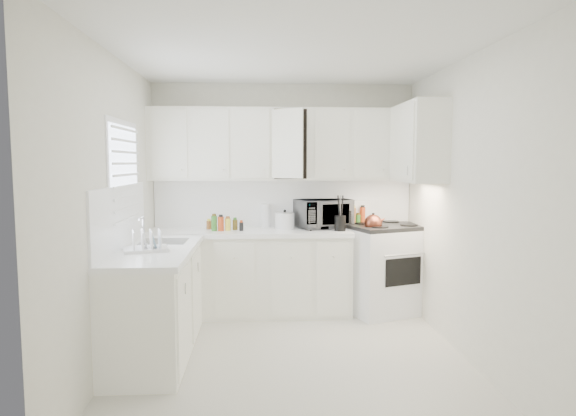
{
  "coord_description": "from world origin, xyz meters",
  "views": [
    {
      "loc": [
        -0.28,
        -4.08,
        1.7
      ],
      "look_at": [
        0.0,
        0.7,
        1.25
      ],
      "focal_mm": 30.33,
      "sensor_mm": 36.0,
      "label": 1
    }
  ],
  "objects": [
    {
      "name": "floor",
      "position": [
        0.0,
        0.0,
        0.0
      ],
      "size": [
        3.2,
        3.2,
        0.0
      ],
      "primitive_type": "plane",
      "color": "silver",
      "rests_on": "ground"
    },
    {
      "name": "ceiling",
      "position": [
        0.0,
        0.0,
        2.6
      ],
      "size": [
        3.2,
        3.2,
        0.0
      ],
      "primitive_type": "plane",
      "rotation": [
        3.14,
        0.0,
        0.0
      ],
      "color": "white",
      "rests_on": "ground"
    },
    {
      "name": "wall_back",
      "position": [
        0.0,
        1.6,
        1.3
      ],
      "size": [
        3.0,
        0.0,
        3.0
      ],
      "primitive_type": "plane",
      "rotation": [
        1.57,
        0.0,
        0.0
      ],
      "color": "white",
      "rests_on": "ground"
    },
    {
      "name": "wall_front",
      "position": [
        0.0,
        -1.6,
        1.3
      ],
      "size": [
        3.0,
        0.0,
        3.0
      ],
      "primitive_type": "plane",
      "rotation": [
        -1.57,
        0.0,
        0.0
      ],
      "color": "white",
      "rests_on": "ground"
    },
    {
      "name": "wall_left",
      "position": [
        -1.5,
        0.0,
        1.3
      ],
      "size": [
        0.0,
        3.2,
        3.2
      ],
      "primitive_type": "plane",
      "rotation": [
        1.57,
        0.0,
        1.57
      ],
      "color": "white",
      "rests_on": "ground"
    },
    {
      "name": "wall_right",
      "position": [
        1.5,
        0.0,
        1.3
      ],
      "size": [
        0.0,
        3.2,
        3.2
      ],
      "primitive_type": "plane",
      "rotation": [
        1.57,
        0.0,
        -1.57
      ],
      "color": "white",
      "rests_on": "ground"
    },
    {
      "name": "window_blinds",
      "position": [
        -1.48,
        0.35,
        1.55
      ],
      "size": [
        0.06,
        0.96,
        1.06
      ],
      "primitive_type": null,
      "color": "white",
      "rests_on": "wall_left"
    },
    {
      "name": "lower_cabinets_back",
      "position": [
        -0.39,
        1.3,
        0.45
      ],
      "size": [
        2.22,
        0.6,
        0.9
      ],
      "primitive_type": null,
      "color": "white",
      "rests_on": "floor"
    },
    {
      "name": "lower_cabinets_left",
      "position": [
        -1.2,
        0.2,
        0.45
      ],
      "size": [
        0.6,
        1.6,
        0.9
      ],
      "primitive_type": null,
      "color": "white",
      "rests_on": "floor"
    },
    {
      "name": "countertop_back",
      "position": [
        -0.39,
        1.29,
        0.93
      ],
      "size": [
        2.24,
        0.64,
        0.05
      ],
      "primitive_type": "cube",
      "color": "white",
      "rests_on": "lower_cabinets_back"
    },
    {
      "name": "countertop_left",
      "position": [
        -1.19,
        0.2,
        0.93
      ],
      "size": [
        0.64,
        1.62,
        0.05
      ],
      "primitive_type": "cube",
      "color": "white",
      "rests_on": "lower_cabinets_left"
    },
    {
      "name": "backsplash_back",
      "position": [
        0.0,
        1.59,
        1.23
      ],
      "size": [
        2.98,
        0.02,
        0.55
      ],
      "primitive_type": "cube",
      "color": "white",
      "rests_on": "wall_back"
    },
    {
      "name": "backsplash_left",
      "position": [
        -1.49,
        0.2,
        1.23
      ],
      "size": [
        0.02,
        1.6,
        0.55
      ],
      "primitive_type": "cube",
      "color": "white",
      "rests_on": "wall_left"
    },
    {
      "name": "upper_cabinets_back",
      "position": [
        0.0,
        1.44,
        1.5
      ],
      "size": [
        3.0,
        0.33,
        0.8
      ],
      "primitive_type": null,
      "color": "white",
      "rests_on": "wall_back"
    },
    {
      "name": "upper_cabinets_right",
      "position": [
        1.33,
        0.82,
        1.5
      ],
      "size": [
        0.33,
        0.9,
        0.8
      ],
      "primitive_type": null,
      "color": "white",
      "rests_on": "wall_right"
    },
    {
      "name": "sink",
      "position": [
        -1.19,
        0.55,
        1.07
      ],
      "size": [
        0.42,
        0.38,
        0.3
      ],
      "primitive_type": null,
      "color": "gray",
      "rests_on": "countertop_left"
    },
    {
      "name": "stove",
      "position": [
        1.14,
        1.28,
        0.64
      ],
      "size": [
        1.01,
        0.92,
        1.28
      ],
      "primitive_type": null,
      "rotation": [
        0.0,
        0.0,
        0.34
      ],
      "color": "white",
      "rests_on": "floor"
    },
    {
      "name": "tea_kettle",
      "position": [
        0.96,
        1.12,
        1.05
      ],
      "size": [
        0.29,
        0.27,
        0.22
      ],
      "primitive_type": null,
      "rotation": [
        0.0,
        0.0,
        -0.33
      ],
      "color": "maroon",
      "rests_on": "stove"
    },
    {
      "name": "frying_pan",
      "position": [
        1.32,
        1.44,
        0.97
      ],
      "size": [
        0.44,
        0.55,
        0.04
      ],
      "primitive_type": null,
      "rotation": [
        0.0,
        0.0,
        0.38
      ],
      "color": "black",
      "rests_on": "stove"
    },
    {
      "name": "microwave",
      "position": [
        0.45,
        1.44,
        1.15
      ],
      "size": [
        0.67,
        0.51,
        0.4
      ],
      "primitive_type": "imported",
      "rotation": [
        0.0,
        0.0,
        0.34
      ],
      "color": "gray",
      "rests_on": "countertop_back"
    },
    {
      "name": "rice_cooker",
      "position": [
        0.0,
        1.38,
        1.06
      ],
      "size": [
        0.25,
        0.25,
        0.22
      ],
      "primitive_type": null,
      "rotation": [
        0.0,
        0.0,
        0.19
      ],
      "color": "white",
      "rests_on": "countertop_back"
    },
    {
      "name": "paper_towel",
      "position": [
        -0.21,
        1.52,
        1.08
      ],
      "size": [
        0.12,
        0.12,
        0.27
      ],
      "primitive_type": "cylinder",
      "color": "white",
      "rests_on": "countertop_back"
    },
    {
      "name": "utensil_crock",
      "position": [
        0.6,
        1.18,
        1.15
      ],
      "size": [
        0.15,
        0.15,
        0.4
      ],
      "primitive_type": null,
      "rotation": [
        0.0,
        0.0,
        -0.15
      ],
      "color": "black",
      "rests_on": "countertop_back"
    },
    {
      "name": "dish_rack",
      "position": [
        -1.25,
        0.07,
        1.05
      ],
      "size": [
        0.42,
        0.36,
        0.2
      ],
      "primitive_type": null,
      "rotation": [
        0.0,
        0.0,
        0.29
      ],
      "color": "white",
      "rests_on": "countertop_left"
    },
    {
      "name": "spice_left_0",
      "position": [
        -0.85,
        1.42,
        1.02
      ],
      "size": [
        0.06,
        0.06,
        0.13
      ],
      "primitive_type": "cylinder",
      "color": "#9B5C2A",
      "rests_on": "countertop_back"
    },
    {
      "name": "spice_left_1",
      "position": [
        -0.78,
        1.33,
        1.02
      ],
      "size": [
        0.06,
        0.06,
        0.13
      ],
      "primitive_type": "cylinder",
      "color": "#367D29",
      "rests_on": "countertop_back"
    },
    {
      "name": "spice_left_2",
      "position": [
        -0.7,
        1.42,
        1.02
      ],
      "size": [
        0.06,
        0.06,
        0.13
      ],
      "primitive_type": "cylinder",
      "color": "#C8441A",
      "rests_on": "countertop_back"
    },
    {
      "name": "spice_left_3",
      "position": [
        -0.62,
        1.33,
        1.02
      ],
      "size": [
        0.06,
        0.06,
        0.13
      ],
      "primitive_type": "cylinder",
      "color": "yellow",
      "rests_on": "countertop_back"
    },
    {
      "name": "spice_left_4",
      "position": [
        -0.55,
        1.42,
        1.02
      ],
      "size": [
        0.06,
        0.06,
        0.13
      ],
      "primitive_type": "cylinder",
      "color": "brown",
      "rests_on": "countertop_back"
    },
    {
      "name": "spice_left_5",
      "position": [
        -0.47,
        1.33,
        1.02
      ],
      "size": [
        0.06,
        0.06,
        0.13
      ],
      "primitive_type": "cylinder",
      "color": "black",
      "rests_on": "countertop_back"
    },
    {
      "name": "sauce_right_0",
      "position": [
        0.58,
        1.46,
        1.05
      ],
      "size": [
        0.06,
        0.06,
        0.19
      ],
      "primitive_type": "cylinder",
      "color": "#C8441A",
      "rests_on": "countertop_back"
    },
    {
      "name": "sauce_right_1",
      "position": [
        0.64,
        1.4,
        1.05
      ],
      "size": [
        0.06,
        0.06,
        0.19
      ],
      "primitive_type": "cylinder",
      "color": "yellow",
      "rests_on": "countertop_back"
    },
    {
      "name": "sauce_right_2",
      "position": [
        0.69,
        1.46,
        1.05
      ],
      "size": [
        0.06,
        0.06,
        0.19
      ],
      "primitive_type": "cylinder",
      "color": "brown",
      "rests_on": "countertop_back"
    },
    {
      "name": "sauce_right_3",
      "position": [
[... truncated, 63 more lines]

